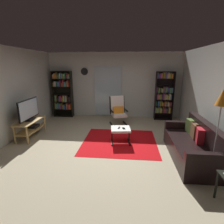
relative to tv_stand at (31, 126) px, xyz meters
name	(u,v)px	position (x,y,z in m)	size (l,w,h in m)	color
ground_plane	(105,145)	(2.29, -0.41, -0.34)	(7.02, 7.02, 0.00)	tan
wall_back	(114,85)	(2.29, 2.49, 0.96)	(5.60, 0.06, 2.60)	beige
wall_left	(4,96)	(-0.41, -0.41, 0.96)	(0.06, 6.00, 2.60)	beige
wall_right	(218,100)	(4.99, -0.41, 0.96)	(0.06, 6.00, 2.60)	beige
glass_door_panel	(108,92)	(2.04, 2.42, 0.71)	(1.10, 0.01, 2.00)	silver
area_rug	(120,142)	(2.66, -0.14, -0.34)	(2.04, 1.91, 0.01)	red
tv_stand	(31,126)	(0.00, 0.00, 0.00)	(0.46, 1.13, 0.52)	tan
television	(29,110)	(0.00, -0.02, 0.48)	(0.20, 0.99, 0.63)	black
bookshelf_near_tv	(63,93)	(0.17, 2.26, 0.66)	(0.78, 0.30, 1.88)	black
bookshelf_near_sofa	(164,96)	(4.25, 2.20, 0.60)	(0.68, 0.30, 1.87)	black
leather_sofa	(193,145)	(4.39, -0.86, -0.03)	(0.81, 1.95, 0.86)	black
lounge_armchair	(118,110)	(2.51, 1.44, 0.19)	(0.73, 0.79, 1.02)	black
ottoman	(121,131)	(2.69, -0.17, 0.01)	(0.57, 0.54, 0.42)	white
tv_remote	(119,128)	(2.65, -0.16, 0.09)	(0.04, 0.14, 0.02)	black
cell_phone	(124,128)	(2.77, -0.19, 0.08)	(0.07, 0.14, 0.01)	black
floor_lamp_by_sofa	(221,105)	(4.48, -1.61, 1.09)	(0.23, 0.23, 1.70)	#A5A5AD
wall_clock	(84,71)	(1.08, 2.41, 1.51)	(0.29, 0.03, 0.29)	silver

